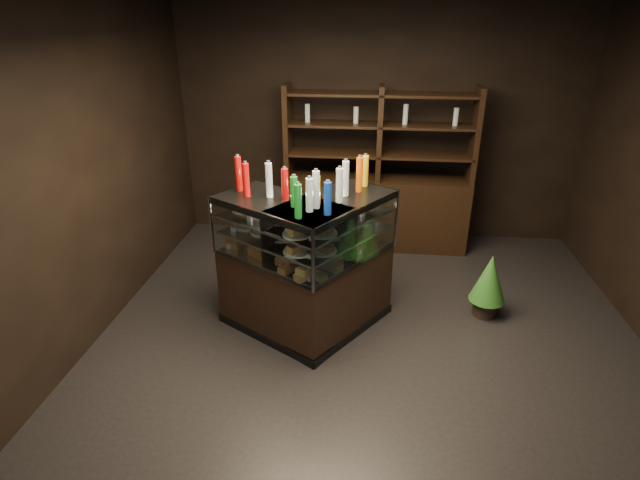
% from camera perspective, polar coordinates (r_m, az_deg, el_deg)
% --- Properties ---
extents(ground, '(5.00, 5.00, 0.00)m').
position_cam_1_polar(ground, '(4.72, 5.56, -11.20)').
color(ground, black).
rests_on(ground, ground).
extents(room_shell, '(5.02, 5.02, 3.01)m').
position_cam_1_polar(room_shell, '(3.92, 6.75, 12.45)').
color(room_shell, black).
rests_on(room_shell, ground).
extents(display_case, '(1.68, 1.32, 1.30)m').
position_cam_1_polar(display_case, '(4.62, -1.41, -5.46)').
color(display_case, black).
rests_on(display_case, ground).
extents(food_display, '(1.35, 1.00, 0.41)m').
position_cam_1_polar(food_display, '(4.36, -1.49, 1.04)').
color(food_display, '#C87F47').
rests_on(food_display, display_case).
extents(bottles_top, '(1.18, 0.86, 0.30)m').
position_cam_1_polar(bottles_top, '(4.21, -1.55, 6.31)').
color(bottles_top, yellow).
rests_on(bottles_top, display_case).
extents(potted_conifer, '(0.35, 0.35, 0.74)m').
position_cam_1_polar(potted_conifer, '(5.09, 18.83, -4.05)').
color(potted_conifer, black).
rests_on(potted_conifer, ground).
extents(back_shelving, '(2.25, 0.43, 2.00)m').
position_cam_1_polar(back_shelving, '(6.26, 6.45, 4.47)').
color(back_shelving, black).
rests_on(back_shelving, ground).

